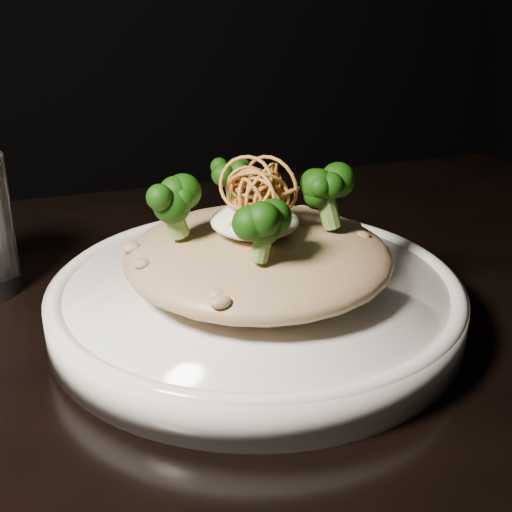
# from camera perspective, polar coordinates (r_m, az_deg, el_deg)

# --- Properties ---
(table) EXTENTS (1.10, 0.80, 0.75)m
(table) POSITION_cam_1_polar(r_m,az_deg,el_deg) (0.54, -8.38, -17.01)
(table) COLOR black
(table) RESTS_ON ground
(plate) EXTENTS (0.31, 0.31, 0.03)m
(plate) POSITION_cam_1_polar(r_m,az_deg,el_deg) (0.54, 0.00, -3.77)
(plate) COLOR silver
(plate) RESTS_ON table
(risotto) EXTENTS (0.20, 0.20, 0.04)m
(risotto) POSITION_cam_1_polar(r_m,az_deg,el_deg) (0.53, 0.19, -0.02)
(risotto) COLOR brown
(risotto) RESTS_ON plate
(broccoli) EXTENTS (0.16, 0.16, 0.06)m
(broccoli) POSITION_cam_1_polar(r_m,az_deg,el_deg) (0.51, -0.26, 5.23)
(broccoli) COLOR black
(broccoli) RESTS_ON risotto
(cheese) EXTENTS (0.06, 0.06, 0.02)m
(cheese) POSITION_cam_1_polar(r_m,az_deg,el_deg) (0.51, -0.10, 2.82)
(cheese) COLOR white
(cheese) RESTS_ON risotto
(shallots) EXTENTS (0.06, 0.06, 0.04)m
(shallots) POSITION_cam_1_polar(r_m,az_deg,el_deg) (0.51, 0.40, 6.16)
(shallots) COLOR brown
(shallots) RESTS_ON cheese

